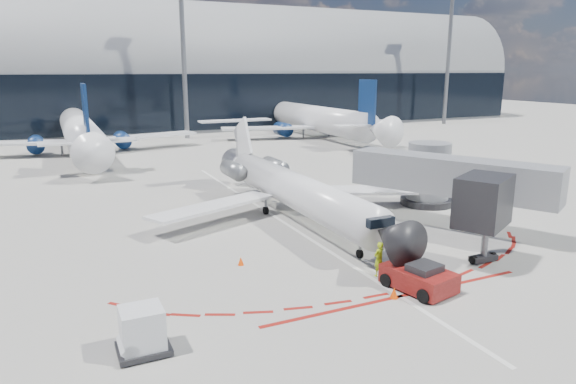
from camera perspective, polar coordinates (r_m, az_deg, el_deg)
name	(u,v)px	position (r m, az deg, el deg)	size (l,w,h in m)	color
ground	(293,228)	(33.82, 0.55, -4.04)	(260.00, 260.00, 0.00)	gray
apron_centerline	(281,220)	(35.56, -0.83, -3.16)	(0.25, 40.00, 0.01)	silver
apron_stop_bar	(400,296)	(24.62, 12.36, -11.25)	(14.00, 0.25, 0.01)	maroon
terminal_building	(133,79)	(95.13, -16.89, 11.89)	(150.00, 24.15, 24.00)	gray
jet_bridge	(444,179)	(35.96, 16.94, 1.38)	(10.03, 15.20, 4.90)	gray
light_mast_centre	(183,53)	(79.43, -11.54, 14.87)	(0.70, 0.70, 25.00)	slate
light_mast_east	(448,57)	(103.43, 17.40, 14.15)	(0.70, 0.70, 25.00)	slate
regional_jet	(289,187)	(36.03, 0.16, 0.53)	(20.49, 25.26, 6.33)	white
pushback_tug	(419,277)	(25.34, 14.35, -9.19)	(2.77, 5.29, 1.35)	#5C0E0D
ramp_worker	(379,259)	(26.40, 10.06, -7.33)	(0.65, 0.43, 1.79)	#BEE518
uld_container	(142,331)	(20.10, -15.87, -14.64)	(1.88, 1.60, 1.77)	black
safety_cone_left	(241,261)	(27.69, -5.26, -7.64)	(0.33, 0.33, 0.46)	#FF4805
safety_cone_right	(394,293)	(24.29, 11.70, -10.91)	(0.38, 0.38, 0.53)	#FF4805
bg_airliner_0	(77,108)	(69.02, -22.37, 8.61)	(34.28, 36.29, 11.09)	white
bg_airliner_1	(314,100)	(80.24, 2.87, 10.16)	(34.56, 36.60, 11.18)	white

